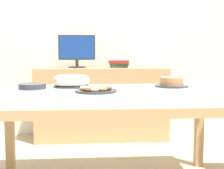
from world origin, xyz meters
TOP-DOWN VIEW (x-y plane):
  - wall_back at (0.00, 1.71)m, footprint 8.00×0.10m
  - dining_table at (0.00, 0.00)m, footprint 1.80×1.03m
  - sideboard at (0.00, 1.41)m, footprint 1.54×0.44m
  - computer_monitor at (-0.29, 1.41)m, footprint 0.42×0.20m
  - book_stack at (0.20, 1.41)m, footprint 0.26×0.21m
  - cake_chocolate_round at (0.53, 0.27)m, footprint 0.28×0.28m
  - cake_golden_bundt at (-0.30, 0.31)m, footprint 0.30×0.30m
  - pastry_platter at (-0.11, -0.02)m, footprint 0.30×0.30m
  - plate_stack at (-0.59, 0.20)m, footprint 0.21×0.21m
  - tealight_right_edge at (-0.20, -0.39)m, footprint 0.04×0.04m
  - tealight_near_front at (0.22, 0.25)m, footprint 0.04×0.04m
  - tealight_left_edge at (0.36, -0.23)m, footprint 0.04×0.04m
  - tealight_centre at (0.27, -0.14)m, footprint 0.04×0.04m

SIDE VIEW (x-z plane):
  - sideboard at x=0.00m, z-range 0.00..0.85m
  - dining_table at x=0.00m, z-range 0.29..1.04m
  - tealight_right_edge at x=-0.20m, z-range 0.74..0.78m
  - tealight_near_front at x=0.22m, z-range 0.74..0.78m
  - tealight_left_edge at x=0.36m, z-range 0.74..0.78m
  - tealight_centre at x=0.27m, z-range 0.74..0.78m
  - pastry_platter at x=-0.11m, z-range 0.74..0.78m
  - plate_stack at x=-0.59m, z-range 0.75..0.79m
  - cake_chocolate_round at x=0.53m, z-range 0.74..0.82m
  - cake_golden_bundt at x=-0.30m, z-range 0.75..0.84m
  - book_stack at x=0.20m, z-range 0.85..0.93m
  - computer_monitor at x=-0.29m, z-range 0.85..1.22m
  - wall_back at x=0.00m, z-range 0.00..2.60m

